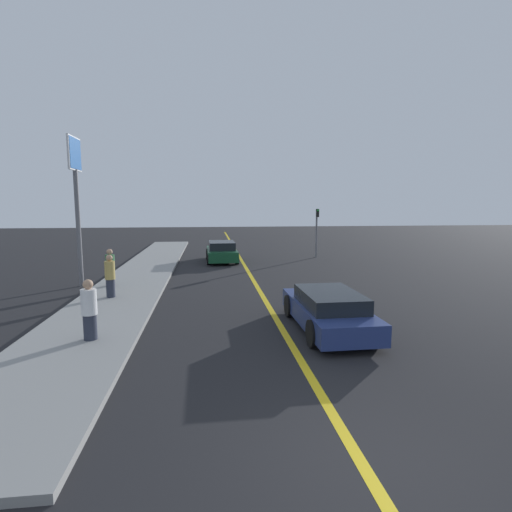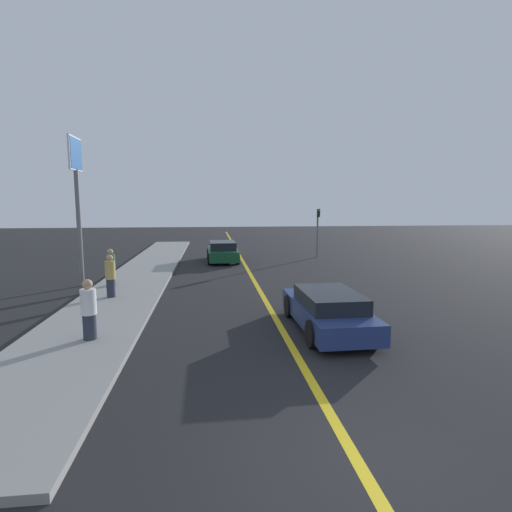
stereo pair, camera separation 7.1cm
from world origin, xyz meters
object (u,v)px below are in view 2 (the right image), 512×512
at_px(car_near_right_lane, 328,310).
at_px(pedestrian_mid_group, 110,276).
at_px(pedestrian_far_standing, 111,267).
at_px(roadside_sign, 76,179).
at_px(car_ahead_center, 223,252).
at_px(traffic_light, 318,227).
at_px(pedestrian_near_curb, 89,310).

bearing_deg(car_near_right_lane, pedestrian_mid_group, 147.89).
height_order(car_near_right_lane, pedestrian_far_standing, pedestrian_far_standing).
relative_size(car_near_right_lane, pedestrian_mid_group, 2.81).
xyz_separation_m(pedestrian_mid_group, roadside_sign, (-1.98, 3.02, 3.79)).
xyz_separation_m(car_ahead_center, pedestrian_mid_group, (-4.54, -10.02, 0.32)).
bearing_deg(car_near_right_lane, traffic_light, 75.01).
xyz_separation_m(pedestrian_far_standing, traffic_light, (11.60, 9.03, 1.15)).
bearing_deg(car_ahead_center, pedestrian_mid_group, -115.81).
relative_size(pedestrian_near_curb, pedestrian_far_standing, 0.99).
height_order(car_ahead_center, traffic_light, traffic_light).
bearing_deg(pedestrian_far_standing, traffic_light, 37.91).
distance_m(car_near_right_lane, pedestrian_near_curb, 6.57).
bearing_deg(pedestrian_mid_group, car_ahead_center, 65.65).
bearing_deg(roadside_sign, pedestrian_far_standing, -28.50).
xyz_separation_m(car_near_right_lane, pedestrian_near_curb, (-6.54, -0.53, 0.35)).
bearing_deg(pedestrian_mid_group, car_near_right_lane, -31.23).
distance_m(car_near_right_lane, traffic_light, 16.16).
xyz_separation_m(car_ahead_center, roadside_sign, (-6.51, -7.00, 4.11)).
relative_size(car_ahead_center, pedestrian_near_curb, 2.71).
distance_m(pedestrian_near_curb, pedestrian_far_standing, 7.19).
distance_m(pedestrian_mid_group, traffic_light, 15.84).
distance_m(car_near_right_lane, car_ahead_center, 14.61).
distance_m(pedestrian_near_curb, traffic_light, 19.27).
distance_m(car_ahead_center, roadside_sign, 10.41).
relative_size(car_near_right_lane, traffic_light, 1.37).
bearing_deg(roadside_sign, pedestrian_mid_group, -56.79).
bearing_deg(traffic_light, pedestrian_far_standing, -142.09).
bearing_deg(car_near_right_lane, roadside_sign, 140.26).
relative_size(pedestrian_mid_group, traffic_light, 0.49).
distance_m(pedestrian_near_curb, roadside_sign, 9.14).
height_order(car_near_right_lane, pedestrian_mid_group, pedestrian_mid_group).
height_order(traffic_light, roadside_sign, roadside_sign).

